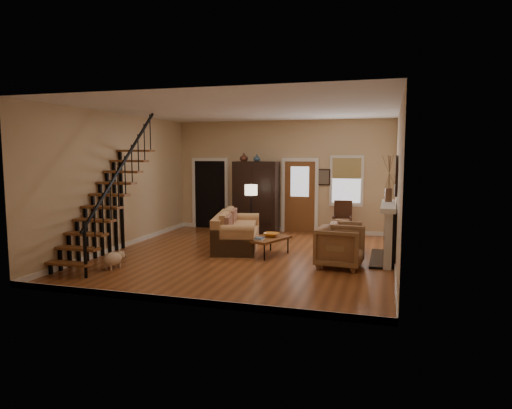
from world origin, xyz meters
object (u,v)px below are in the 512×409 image
(side_chair, at_px, (342,219))
(armoire, at_px, (256,197))
(coffee_table, at_px, (268,247))
(armchair_right, at_px, (346,237))
(floor_lamp, at_px, (251,212))
(sofa, at_px, (237,231))
(armchair_left, at_px, (340,247))

(side_chair, bearing_deg, armoire, 175.52)
(coffee_table, height_order, side_chair, side_chair)
(armoire, relative_size, side_chair, 2.06)
(armchair_right, distance_m, floor_lamp, 2.81)
(coffee_table, xyz_separation_m, armchair_right, (1.68, 0.97, 0.14))
(coffee_table, bearing_deg, armchair_right, 30.00)
(coffee_table, distance_m, armchair_right, 1.95)
(sofa, height_order, floor_lamp, floor_lamp)
(armoire, height_order, armchair_right, armoire)
(armchair_left, bearing_deg, floor_lamp, 51.85)
(armchair_right, bearing_deg, coffee_table, 118.06)
(side_chair, bearing_deg, coffee_table, -117.40)
(armchair_left, bearing_deg, sofa, 70.36)
(coffee_table, distance_m, side_chair, 3.09)
(sofa, height_order, armchair_left, sofa)
(sofa, distance_m, side_chair, 3.21)
(armchair_left, relative_size, floor_lamp, 0.62)
(sofa, height_order, side_chair, side_chair)
(armoire, height_order, sofa, armoire)
(sofa, relative_size, armchair_left, 2.45)
(armoire, relative_size, armchair_right, 2.75)
(armchair_right, relative_size, side_chair, 0.75)
(coffee_table, bearing_deg, armchair_left, -20.46)
(floor_lamp, bearing_deg, side_chair, 20.76)
(coffee_table, bearing_deg, sofa, 149.26)
(armoire, relative_size, coffee_table, 1.95)
(armchair_right, bearing_deg, armoire, 53.24)
(armchair_right, xyz_separation_m, side_chair, (-0.27, 1.76, 0.16))
(armoire, xyz_separation_m, armchair_left, (2.84, -3.57, -0.63))
(armoire, xyz_separation_m, coffee_table, (1.13, -2.93, -0.84))
(floor_lamp, height_order, side_chair, floor_lamp)
(coffee_table, bearing_deg, floor_lamp, 117.57)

